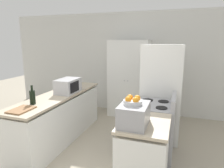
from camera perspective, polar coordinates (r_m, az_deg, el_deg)
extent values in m
cube|color=silver|center=(5.30, 5.29, 5.89)|extent=(7.00, 0.06, 2.60)
cube|color=silver|center=(4.01, -14.67, -9.61)|extent=(0.58, 2.29, 0.83)
cube|color=#B7A88E|center=(3.86, -15.05, -3.13)|extent=(0.60, 2.34, 0.04)
cube|color=silver|center=(2.75, 8.97, -20.08)|extent=(0.58, 0.76, 0.83)
cube|color=#B7A88E|center=(2.53, 9.33, -11.04)|extent=(0.60, 0.78, 0.04)
cube|color=white|center=(5.03, 4.85, 1.55)|extent=(0.98, 0.55, 1.90)
sphere|color=#B2B2B7|center=(4.77, 3.54, 0.98)|extent=(0.03, 0.03, 0.03)
sphere|color=#B2B2B7|center=(4.75, 4.48, 0.92)|extent=(0.03, 0.03, 0.03)
cube|color=#9E9EA3|center=(3.39, 11.64, -12.89)|extent=(0.64, 0.71, 0.90)
cube|color=black|center=(3.49, 6.05, -14.02)|extent=(0.02, 0.62, 0.50)
cube|color=#9E9EA3|center=(3.19, 17.23, -4.63)|extent=(0.06, 0.67, 0.16)
cylinder|color=black|center=(3.08, 9.22, -6.24)|extent=(0.17, 0.17, 0.01)
cylinder|color=black|center=(3.40, 10.19, -4.51)|extent=(0.17, 0.17, 0.01)
cylinder|color=black|center=(3.06, 13.98, -6.63)|extent=(0.17, 0.17, 0.01)
cylinder|color=black|center=(3.38, 14.50, -4.84)|extent=(0.17, 0.17, 0.01)
cube|color=white|center=(3.94, 13.92, -2.38)|extent=(0.72, 0.71, 1.82)
cylinder|color=gray|center=(3.78, 7.99, -1.34)|extent=(0.02, 0.02, 1.00)
cube|color=#B2B2B7|center=(3.91, -12.48, -0.52)|extent=(0.33, 0.50, 0.27)
cube|color=black|center=(3.79, -10.61, -0.82)|extent=(0.01, 0.31, 0.19)
cylinder|color=black|center=(3.36, -21.76, -3.61)|extent=(0.09, 0.09, 0.22)
cylinder|color=black|center=(3.33, -21.96, -1.09)|extent=(0.03, 0.03, 0.09)
cube|color=#939399|center=(2.38, 6.30, -8.67)|extent=(0.32, 0.44, 0.26)
cube|color=black|center=(2.42, 2.47, -8.27)|extent=(0.01, 0.31, 0.15)
cylinder|color=silver|center=(2.33, 5.94, -5.17)|extent=(0.22, 0.22, 0.05)
sphere|color=orange|center=(2.35, 7.25, -4.00)|extent=(0.07, 0.07, 0.07)
sphere|color=orange|center=(2.37, 5.16, -3.82)|extent=(0.07, 0.07, 0.07)
sphere|color=orange|center=(2.28, 4.63, -4.40)|extent=(0.07, 0.07, 0.07)
sphere|color=orange|center=(2.27, 6.80, -4.59)|extent=(0.07, 0.07, 0.07)
cube|color=#8E6642|center=(3.16, -24.46, -6.68)|extent=(0.26, 0.36, 0.02)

